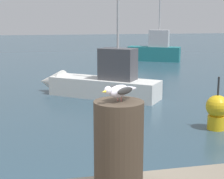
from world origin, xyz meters
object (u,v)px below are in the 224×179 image
object	(u,v)px
boat_white	(96,82)
channel_buoy	(217,111)
boat_teal	(151,50)
mooring_post	(119,145)
seagull	(118,91)

from	to	relation	value
boat_white	channel_buoy	world-z (taller)	boat_white
boat_teal	channel_buoy	world-z (taller)	boat_teal
mooring_post	seagull	bearing A→B (deg)	-143.34
mooring_post	boat_teal	world-z (taller)	boat_teal
mooring_post	boat_teal	size ratio (longest dim) A/B	0.19
boat_teal	boat_white	distance (m)	11.31
seagull	boat_teal	distance (m)	20.56
boat_teal	channel_buoy	xyz separation A→B (m)	(-3.21, -14.35, -0.22)
channel_buoy	mooring_post	bearing A→B (deg)	-127.05
boat_teal	boat_white	bearing A→B (deg)	-118.88
boat_white	boat_teal	bearing A→B (deg)	61.12
seagull	channel_buoy	distance (m)	6.41
seagull	boat_white	bearing A→B (deg)	81.00
boat_teal	boat_white	world-z (taller)	boat_white
mooring_post	boat_white	xyz separation A→B (m)	(1.48, 9.39, -1.14)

